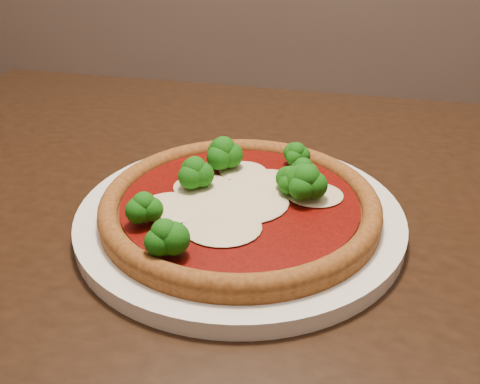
# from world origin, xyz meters

# --- Properties ---
(dining_table) EXTENTS (1.24, 0.92, 0.75)m
(dining_table) POSITION_xyz_m (-0.06, -0.15, 0.65)
(dining_table) COLOR black
(dining_table) RESTS_ON floor
(plate) EXTENTS (0.35, 0.35, 0.02)m
(plate) POSITION_xyz_m (-0.06, -0.21, 0.76)
(plate) COLOR white
(plate) RESTS_ON dining_table
(pizza) EXTENTS (0.30, 0.30, 0.06)m
(pizza) POSITION_xyz_m (-0.06, -0.21, 0.78)
(pizza) COLOR brown
(pizza) RESTS_ON plate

